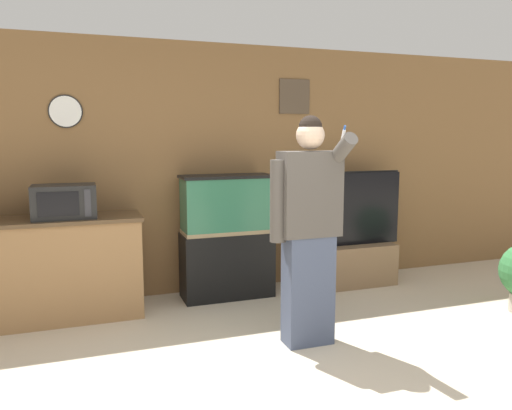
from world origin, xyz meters
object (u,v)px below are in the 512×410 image
aquarium_on_stand (227,237)px  person_standing (308,228)px  tv_on_stand (350,252)px  counter_island (45,270)px  microwave (64,201)px

aquarium_on_stand → person_standing: (0.27, -1.34, 0.31)m
tv_on_stand → person_standing: person_standing is taller
tv_on_stand → aquarium_on_stand: bearing=177.2°
counter_island → tv_on_stand: size_ratio=1.34×
person_standing → aquarium_on_stand: bearing=101.4°
aquarium_on_stand → person_standing: bearing=-78.6°
counter_island → tv_on_stand: (3.12, 0.04, -0.09)m
counter_island → person_standing: person_standing is taller
aquarium_on_stand → tv_on_stand: tv_on_stand is taller
aquarium_on_stand → person_standing: person_standing is taller
counter_island → aquarium_on_stand: aquarium_on_stand is taller
tv_on_stand → person_standing: 1.79m
microwave → aquarium_on_stand: (1.53, 0.15, -0.45)m
counter_island → microwave: 0.64m
microwave → person_standing: bearing=-33.6°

